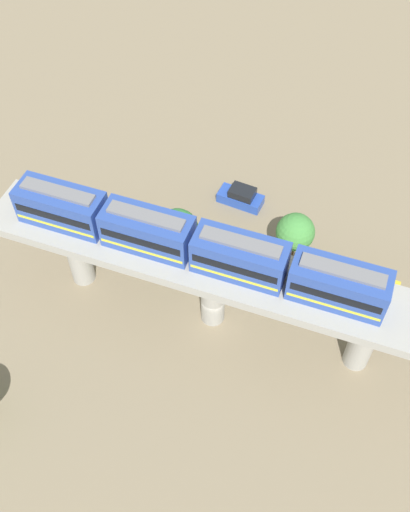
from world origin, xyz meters
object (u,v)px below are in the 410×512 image
(train, at_px, (193,244))
(tree_near_viaduct, at_px, (295,232))
(tree_mid_lot, at_px, (177,229))
(parked_car_blue, at_px, (241,197))
(parked_car_yellow, at_px, (374,283))

(train, relative_size, tree_near_viaduct, 5.17)
(tree_near_viaduct, bearing_deg, tree_mid_lot, -73.92)
(tree_mid_lot, bearing_deg, train, 33.62)
(train, bearing_deg, parked_car_blue, -179.14)
(tree_mid_lot, bearing_deg, parked_car_blue, 157.37)
(parked_car_blue, relative_size, parked_car_yellow, 1.01)
(train, distance_m, tree_near_viaduct, 11.09)
(parked_car_blue, height_order, parked_car_yellow, same)
(parked_car_blue, bearing_deg, parked_car_yellow, 72.25)
(parked_car_blue, relative_size, tree_mid_lot, 0.86)
(train, height_order, tree_mid_lot, train)
(train, distance_m, parked_car_blue, 15.14)
(train, height_order, tree_near_viaduct, train)
(parked_car_blue, xyz_separation_m, tree_near_viaduct, (5.03, 6.19, 2.92))
(train, xyz_separation_m, parked_car_blue, (-12.90, -0.19, -7.93))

